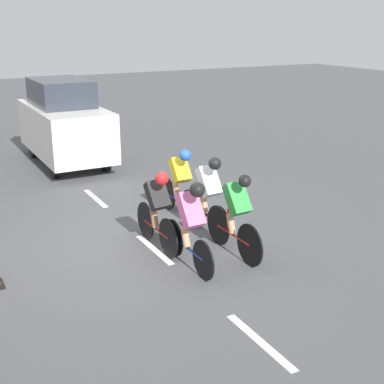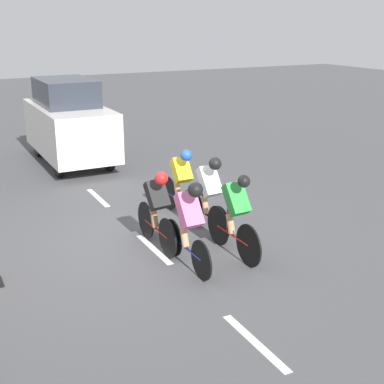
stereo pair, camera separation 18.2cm
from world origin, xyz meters
TOP-DOWN VIEW (x-y plane):
  - ground_plane at (0.00, 0.00)m, footprint 60.00×60.00m
  - lane_stripe_near at (0.00, 3.61)m, footprint 0.12×1.40m
  - lane_stripe_mid at (0.00, 0.41)m, footprint 0.12×1.40m
  - lane_stripe_far at (0.00, -2.79)m, footprint 0.12×1.40m
  - cyclist_black at (-0.08, 0.41)m, footprint 0.35×1.64m
  - cyclist_pink at (-0.20, 1.37)m, footprint 0.33×1.66m
  - cyclist_white at (-1.23, 0.17)m, footprint 0.34×1.65m
  - cyclist_yellow at (-1.12, -0.79)m, footprint 0.32×1.73m
  - cyclist_green at (-1.11, 1.29)m, footprint 0.33×1.72m
  - support_car at (-0.31, -6.14)m, footprint 1.70×3.93m

SIDE VIEW (x-z plane):
  - ground_plane at x=0.00m, z-range 0.00..0.00m
  - lane_stripe_near at x=0.00m, z-range 0.00..0.01m
  - lane_stripe_mid at x=0.00m, z-range 0.00..0.01m
  - lane_stripe_far at x=0.00m, z-range 0.00..0.01m
  - cyclist_black at x=-0.08m, z-range 0.04..1.51m
  - cyclist_yellow at x=-1.12m, z-range 0.03..1.51m
  - cyclist_green at x=-1.11m, z-range 0.02..1.53m
  - cyclist_white at x=-1.23m, z-range 0.05..1.57m
  - cyclist_pink at x=-0.20m, z-range 0.06..1.59m
  - support_car at x=-0.31m, z-range -0.01..2.30m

